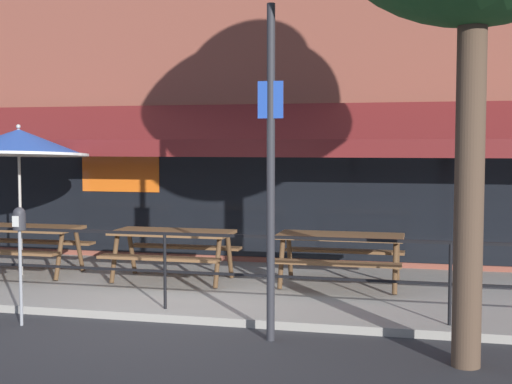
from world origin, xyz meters
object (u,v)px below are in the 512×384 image
at_px(picnic_table_centre, 173,241).
at_px(street_sign_pole, 271,169).
at_px(picnic_table_right, 340,245).
at_px(parking_meter_near, 19,230).
at_px(picnic_table_left, 23,236).
at_px(patio_umbrella_left, 19,143).

height_order(picnic_table_centre, street_sign_pole, street_sign_pole).
height_order(picnic_table_right, parking_meter_near, parking_meter_near).
relative_size(picnic_table_centre, street_sign_pole, 0.49).
distance_m(parking_meter_near, street_sign_pole, 3.13).
height_order(picnic_table_centre, parking_meter_near, parking_meter_near).
bearing_deg(picnic_table_left, patio_umbrella_left, -90.00).
height_order(picnic_table_centre, picnic_table_right, same).
height_order(picnic_table_left, picnic_table_right, same).
bearing_deg(picnic_table_left, parking_meter_near, -58.97).
bearing_deg(picnic_table_centre, picnic_table_left, -179.75).
relative_size(picnic_table_left, street_sign_pole, 0.49).
bearing_deg(street_sign_pole, parking_meter_near, -178.76).
xyz_separation_m(picnic_table_centre, picnic_table_right, (2.50, 0.16, 0.00)).
distance_m(picnic_table_left, parking_meter_near, 2.99).
height_order(picnic_table_right, patio_umbrella_left, patio_umbrella_left).
distance_m(picnic_table_left, patio_umbrella_left, 1.48).
xyz_separation_m(picnic_table_left, picnic_table_right, (5.01, 0.17, 0.00)).
bearing_deg(street_sign_pole, picnic_table_right, 80.39).
distance_m(picnic_table_left, picnic_table_centre, 2.50).
relative_size(picnic_table_right, parking_meter_near, 1.27).
bearing_deg(patio_umbrella_left, picnic_table_right, 2.72).
bearing_deg(patio_umbrella_left, street_sign_pole, -27.73).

